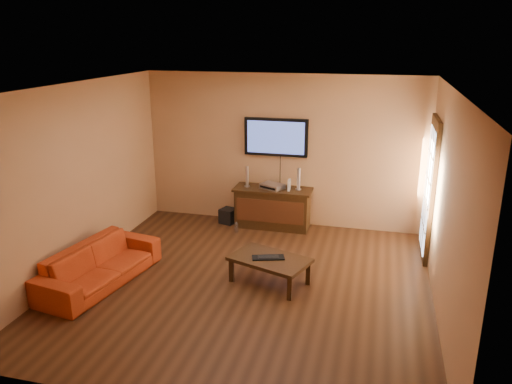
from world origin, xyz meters
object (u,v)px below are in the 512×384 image
(coffee_table, at_px, (270,261))
(speaker_left, at_px, (247,177))
(av_receiver, at_px, (272,186))
(game_console, at_px, (289,185))
(television, at_px, (276,137))
(speaker_right, at_px, (299,180))
(sofa, at_px, (99,258))
(subwoofer, at_px, (228,216))
(media_console, at_px, (273,208))
(bottle, at_px, (236,227))
(keyboard, at_px, (268,257))

(coffee_table, relative_size, speaker_left, 3.26)
(av_receiver, distance_m, game_console, 0.31)
(television, relative_size, speaker_right, 2.91)
(sofa, height_order, game_console, game_console)
(av_receiver, xyz_separation_m, subwoofer, (-0.82, -0.01, -0.63))
(speaker_right, relative_size, av_receiver, 1.01)
(television, xyz_separation_m, game_console, (0.30, -0.25, -0.78))
(media_console, bearing_deg, television, 90.00)
(sofa, distance_m, game_console, 3.45)
(media_console, relative_size, coffee_table, 1.14)
(media_console, distance_m, speaker_left, 0.71)
(coffee_table, height_order, av_receiver, av_receiver)
(subwoofer, relative_size, bottle, 1.41)
(speaker_right, xyz_separation_m, av_receiver, (-0.46, -0.04, -0.14))
(sofa, distance_m, speaker_left, 3.07)
(television, bearing_deg, av_receiver, -91.98)
(sofa, relative_size, speaker_right, 4.85)
(coffee_table, height_order, bottle, coffee_table)
(media_console, height_order, subwoofer, media_console)
(media_console, xyz_separation_m, av_receiver, (-0.01, -0.00, 0.40))
(sofa, bearing_deg, television, -22.97)
(game_console, bearing_deg, coffee_table, -88.73)
(speaker_left, xyz_separation_m, game_console, (0.77, -0.04, -0.07))
(television, height_order, speaker_right, television)
(coffee_table, bearing_deg, game_console, 93.38)
(coffee_table, xyz_separation_m, speaker_right, (0.03, 2.15, 0.57))
(speaker_right, bearing_deg, media_console, -174.62)
(television, distance_m, sofa, 3.66)
(sofa, height_order, keyboard, sofa)
(media_console, relative_size, sofa, 0.73)
(television, xyz_separation_m, av_receiver, (-0.01, -0.22, -0.84))
(game_console, distance_m, bottle, 1.19)
(coffee_table, height_order, sofa, sofa)
(media_console, relative_size, bottle, 7.23)
(subwoofer, bearing_deg, sofa, -94.70)
(coffee_table, relative_size, bottle, 6.36)
(speaker_left, height_order, bottle, speaker_left)
(game_console, bearing_deg, bottle, -157.68)
(subwoofer, bearing_deg, television, 32.17)
(speaker_right, bearing_deg, keyboard, -91.24)
(coffee_table, bearing_deg, television, 100.29)
(speaker_left, bearing_deg, television, 24.80)
(subwoofer, relative_size, keyboard, 0.57)
(av_receiver, bearing_deg, game_console, 18.94)
(game_console, bearing_deg, subwoofer, 176.85)
(coffee_table, relative_size, subwoofer, 4.53)
(speaker_right, relative_size, subwoofer, 1.46)
(keyboard, bearing_deg, bottle, 119.60)
(television, height_order, sofa, television)
(media_console, relative_size, av_receiver, 3.58)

